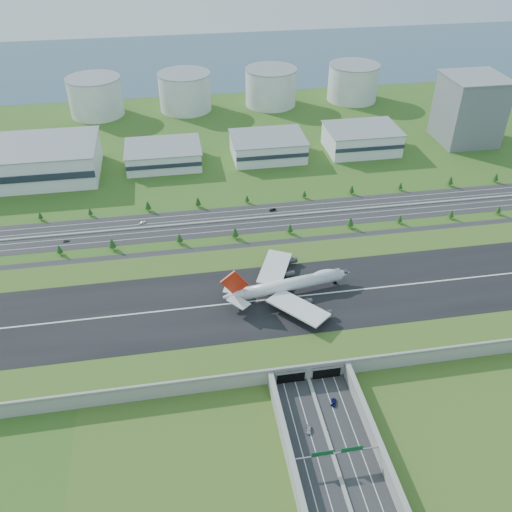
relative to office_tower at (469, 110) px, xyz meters
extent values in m
plane|color=#2D561A|center=(-200.00, -195.00, -27.50)|extent=(1200.00, 1200.00, 0.00)
cube|color=gray|center=(-200.00, -195.00, -23.50)|extent=(520.00, 100.00, 8.00)
cube|color=#425F20|center=(-200.00, -195.00, -19.42)|extent=(520.00, 100.00, 0.16)
cube|color=black|center=(-200.00, -195.00, -19.28)|extent=(520.00, 58.00, 0.12)
cube|color=silver|center=(-200.00, -195.00, -19.20)|extent=(520.00, 0.90, 0.02)
cube|color=gray|center=(-200.00, -244.40, -18.90)|extent=(520.00, 1.20, 1.20)
cube|color=#28282B|center=(-200.00, -305.00, -27.44)|extent=(34.00, 120.00, 0.12)
cube|color=gray|center=(-200.00, -305.00, -27.05)|extent=(1.60, 120.00, 0.90)
cube|color=gray|center=(-218.20, -295.00, -23.50)|extent=(2.40, 100.00, 8.00)
cube|color=gray|center=(-181.80, -295.00, -23.50)|extent=(2.40, 100.00, 8.00)
cube|color=black|center=(-208.50, -245.20, -24.30)|extent=(13.00, 1.20, 6.00)
cube|color=black|center=(-191.50, -245.20, -24.30)|extent=(13.00, 1.20, 6.00)
cylinder|color=gray|center=(-219.00, -290.00, -24.00)|extent=(0.70, 0.70, 7.00)
cylinder|color=gray|center=(-181.00, -290.00, -24.00)|extent=(0.70, 0.70, 7.00)
cube|color=gray|center=(-200.00, -290.00, -20.30)|extent=(38.00, 0.50, 0.50)
cube|color=#0C4C23|center=(-206.00, -290.10, -18.90)|extent=(9.00, 0.30, 2.40)
cube|color=#0C4C23|center=(-194.00, -290.10, -18.90)|extent=(9.00, 0.30, 2.40)
cube|color=#28282B|center=(-200.00, -100.00, -27.44)|extent=(560.00, 36.00, 0.12)
cylinder|color=#3D2819|center=(-326.91, -122.00, -26.32)|extent=(0.50, 0.50, 2.36)
cone|color=#103C13|center=(-326.91, -122.00, -23.30)|extent=(3.67, 3.67, 4.72)
cylinder|color=#3D2819|center=(-295.06, -122.00, -26.07)|extent=(0.50, 0.50, 2.86)
cone|color=#103C13|center=(-295.06, -122.00, -22.42)|extent=(4.44, 4.44, 5.71)
cylinder|color=#3D2819|center=(-253.43, -122.00, -26.20)|extent=(0.50, 0.50, 2.60)
cone|color=#103C13|center=(-253.43, -122.00, -22.88)|extent=(4.05, 4.05, 5.20)
cylinder|color=#3D2819|center=(-217.93, -122.00, -26.08)|extent=(0.50, 0.50, 2.84)
cone|color=#103C13|center=(-217.93, -122.00, -22.44)|extent=(4.43, 4.43, 5.69)
cylinder|color=#3D2819|center=(-181.94, -122.00, -26.26)|extent=(0.50, 0.50, 2.48)
cone|color=#103C13|center=(-181.94, -122.00, -23.10)|extent=(3.85, 3.85, 4.95)
cylinder|color=#3D2819|center=(-141.13, -122.00, -26.08)|extent=(0.50, 0.50, 2.83)
cone|color=#103C13|center=(-141.13, -122.00, -22.46)|extent=(4.41, 4.41, 5.66)
cylinder|color=#3D2819|center=(-106.67, -122.00, -26.39)|extent=(0.50, 0.50, 2.22)
cone|color=#103C13|center=(-106.67, -122.00, -23.55)|extent=(3.46, 3.46, 4.45)
cylinder|color=#3D2819|center=(-69.86, -122.00, -26.34)|extent=(0.50, 0.50, 2.32)
cone|color=#103C13|center=(-69.86, -122.00, -23.37)|extent=(3.62, 3.62, 4.65)
cylinder|color=#3D2819|center=(-35.26, -122.00, -26.34)|extent=(0.50, 0.50, 2.32)
cone|color=#103C13|center=(-35.26, -122.00, -23.37)|extent=(3.61, 3.61, 4.64)
cylinder|color=#3D2819|center=(-345.00, -78.00, -26.46)|extent=(0.50, 0.50, 2.08)
cone|color=#103C13|center=(-345.00, -78.00, -23.81)|extent=(3.23, 3.23, 4.15)
cylinder|color=#3D2819|center=(-312.18, -78.00, -26.48)|extent=(0.50, 0.50, 2.04)
cone|color=#103C13|center=(-312.18, -78.00, -23.88)|extent=(3.17, 3.17, 4.07)
cylinder|color=#3D2819|center=(-272.97, -78.00, -26.15)|extent=(0.50, 0.50, 2.70)
cone|color=#103C13|center=(-272.97, -78.00, -22.69)|extent=(4.20, 4.20, 5.41)
cylinder|color=#3D2819|center=(-238.31, -78.00, -26.19)|extent=(0.50, 0.50, 2.63)
cone|color=#103C13|center=(-238.31, -78.00, -22.83)|extent=(4.09, 4.09, 5.26)
cylinder|color=#3D2819|center=(-203.43, -78.00, -26.48)|extent=(0.50, 0.50, 2.05)
cone|color=#103C13|center=(-203.43, -78.00, -23.86)|extent=(3.19, 3.19, 4.10)
cylinder|color=#3D2819|center=(-161.58, -78.00, -26.46)|extent=(0.50, 0.50, 2.08)
cone|color=#103C13|center=(-161.58, -78.00, -23.81)|extent=(3.23, 3.23, 4.16)
cylinder|color=#3D2819|center=(-126.13, -78.00, -26.29)|extent=(0.50, 0.50, 2.42)
cone|color=#103C13|center=(-126.13, -78.00, -23.20)|extent=(3.77, 3.77, 4.84)
cylinder|color=#3D2819|center=(-88.68, -78.00, -26.41)|extent=(0.50, 0.50, 2.19)
cone|color=#103C13|center=(-88.68, -78.00, -23.61)|extent=(3.40, 3.40, 4.38)
cylinder|color=#3D2819|center=(-49.40, -78.00, -26.12)|extent=(0.50, 0.50, 2.76)
cone|color=#103C13|center=(-49.40, -78.00, -22.59)|extent=(4.29, 4.29, 5.52)
cylinder|color=#3D2819|center=(-12.74, -78.00, -26.22)|extent=(0.50, 0.50, 2.56)
cone|color=#103C13|center=(-12.74, -78.00, -22.94)|extent=(3.99, 3.99, 5.13)
cube|color=silver|center=(-370.00, -10.00, -15.00)|extent=(120.00, 60.00, 25.00)
cube|color=silver|center=(-260.00, -5.00, -20.00)|extent=(58.00, 42.00, 15.00)
cube|color=silver|center=(-175.00, -5.00, -19.00)|extent=(58.00, 42.00, 17.00)
cube|color=silver|center=(-95.00, -5.00, -18.00)|extent=(58.00, 42.00, 19.00)
cube|color=slate|center=(0.00, 0.00, 0.00)|extent=(46.00, 46.00, 55.00)
cylinder|color=silver|center=(-320.00, 115.00, -10.00)|extent=(50.00, 50.00, 35.00)
cylinder|color=silver|center=(-235.00, 115.00, -10.00)|extent=(50.00, 50.00, 35.00)
cylinder|color=silver|center=(-150.00, 115.00, -10.00)|extent=(50.00, 50.00, 35.00)
cylinder|color=silver|center=(-65.00, 115.00, -10.00)|extent=(50.00, 50.00, 35.00)
cube|color=#355065|center=(-200.00, 285.00, -27.47)|extent=(1200.00, 260.00, 0.06)
cylinder|color=silver|center=(-197.88, -191.78, -13.17)|extent=(58.80, 15.33, 6.68)
cone|color=silver|center=(-166.91, -187.10, -13.17)|extent=(9.26, 7.85, 6.68)
cone|color=silver|center=(-228.85, -196.45, -12.75)|extent=(11.32, 8.16, 6.68)
ellipsoid|color=silver|center=(-178.22, -188.81, -10.76)|extent=(14.86, 7.27, 4.11)
cube|color=silver|center=(-197.29, -209.64, -14.21)|extent=(30.70, 32.63, 1.65)
cube|color=silver|center=(-202.59, -174.54, -14.21)|extent=(24.93, 34.14, 1.65)
cylinder|color=#38383D|center=(-191.09, -203.42, -16.51)|extent=(5.84, 3.91, 3.13)
cylinder|color=#38383D|center=(-183.35, -213.87, -16.51)|extent=(5.84, 3.91, 3.13)
cylinder|color=#38383D|center=(-194.83, -178.65, -16.51)|extent=(5.84, 3.91, 3.13)
cylinder|color=#38383D|center=(-190.52, -166.38, -16.51)|extent=(5.84, 3.91, 3.13)
cube|color=silver|center=(-226.80, -203.01, -11.91)|extent=(12.06, 12.88, 0.63)
cube|color=silver|center=(-228.83, -189.59, -11.91)|extent=(10.02, 12.98, 0.63)
cube|color=red|center=(-227.81, -196.30, -4.81)|extent=(14.86, 3.15, 15.65)
cylinder|color=black|center=(-171.20, -187.75, -18.65)|extent=(1.98, 0.73, 1.98)
cylinder|color=black|center=(-201.51, -195.70, -18.65)|extent=(1.98, 0.73, 1.98)
cylinder|color=black|center=(-202.51, -189.10, -18.65)|extent=(1.98, 0.73, 1.98)
cylinder|color=black|center=(-207.70, -196.64, -18.65)|extent=(1.98, 0.73, 1.98)
cylinder|color=black|center=(-208.70, -190.03, -18.65)|extent=(1.98, 0.73, 1.98)
imported|color=silver|center=(-206.78, -272.97, -26.59)|extent=(3.09, 4.95, 1.57)
imported|color=#0D1041|center=(-192.36, -260.60, -26.72)|extent=(3.77, 5.19, 1.31)
imported|color=slate|center=(-325.28, -107.76, -26.66)|extent=(4.50, 2.71, 1.43)
imported|color=black|center=(-187.61, -91.76, -26.60)|extent=(4.99, 3.29, 1.55)
imported|color=white|center=(-277.23, -93.87, -26.72)|extent=(4.92, 3.57, 1.32)
camera|label=1|loc=(-252.42, -410.78, 166.49)|focal=38.00mm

